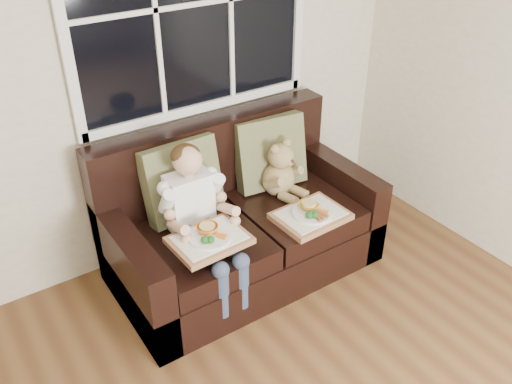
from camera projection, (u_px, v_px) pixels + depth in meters
room_walls at (451, 312)px, 1.14m from camera, size 4.52×5.02×2.71m
window_back at (193, 4)px, 3.19m from camera, size 1.62×0.04×1.37m
loveseat at (239, 227)px, 3.58m from camera, size 1.70×0.92×0.96m
pillow_left at (182, 180)px, 3.33m from camera, size 0.50×0.25×0.50m
pillow_right at (270, 152)px, 3.65m from camera, size 0.51×0.28×0.50m
child at (198, 209)px, 3.15m from camera, size 0.39×0.60×0.87m
teddy_bear at (280, 173)px, 3.58m from camera, size 0.27×0.33×0.40m
tray_left at (209, 238)px, 3.03m from camera, size 0.43×0.34×0.10m
tray_right at (311, 215)px, 3.39m from camera, size 0.45×0.35×0.10m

